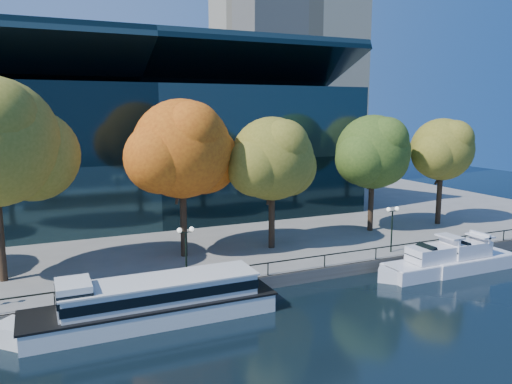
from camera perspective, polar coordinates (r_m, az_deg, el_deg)
name	(u,v)px	position (r m, az deg, el deg)	size (l,w,h in m)	color
ground	(288,303)	(35.88, 3.65, -12.50)	(160.00, 160.00, 0.00)	black
promenade	(163,206)	(68.84, -10.55, -1.55)	(90.00, 67.08, 1.00)	slate
railing	(268,263)	(37.96, 1.38, -8.13)	(88.20, 0.08, 0.99)	black
convention_building	(138,150)	(62.49, -13.35, 4.67)	(50.00, 24.57, 21.43)	black
office_tower	(286,0)	(97.03, 3.40, 21.04)	(22.50, 22.50, 65.90)	tan
tour_boat	(146,301)	(33.05, -12.43, -12.06)	(17.31, 3.86, 3.28)	silver
cruiser_near	(434,263)	(43.70, 19.65, -7.66)	(10.70, 2.75, 3.10)	silver
cruiser_far	(466,259)	(45.89, 22.90, -7.02)	(9.53, 2.64, 3.11)	silver
tree_2	(184,151)	(41.82, -8.22, 4.66)	(10.28, 8.43, 13.28)	black
tree_3	(274,161)	(44.13, 2.05, 3.61)	(9.22, 7.56, 11.78)	black
tree_4	(374,154)	(52.07, 13.37, 4.30)	(9.37, 7.68, 11.89)	black
tree_5	(443,151)	(57.34, 20.61, 4.43)	(8.31, 6.82, 11.49)	black
lamp_1	(186,241)	(36.48, -8.03, -5.61)	(1.26, 0.36, 4.03)	black
lamp_2	(392,219)	(45.09, 15.31, -2.96)	(1.26, 0.36, 4.03)	black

